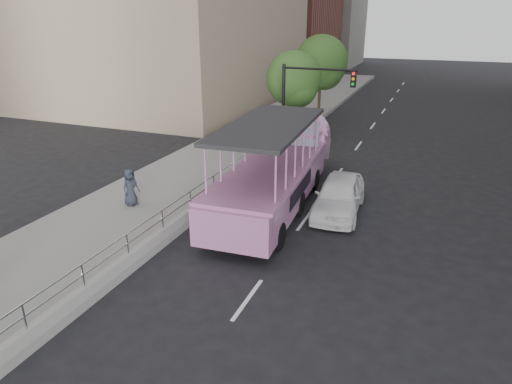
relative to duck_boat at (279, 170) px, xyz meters
The scene contains 11 objects.
ground 5.80m from the duck_boat, 82.65° to the right, with size 160.00×160.00×0.00m, color black.
sidewalk 6.81m from the duck_boat, 138.70° to the left, with size 5.50×80.00×0.30m, color gray.
kerb_wall 4.41m from the duck_boat, 123.84° to the right, with size 0.24×30.00×0.36m, color #A6A6A1.
guardrail 4.32m from the duck_boat, 123.84° to the right, with size 0.07×22.00×0.71m.
duck_boat is the anchor object (origin of this frame).
car 2.89m from the duck_boat, ahead, with size 1.83×4.53×1.54m, color white.
pedestrian_far 6.34m from the duck_boat, 146.46° to the right, with size 0.77×0.50×1.57m, color #252B37.
parking_sign 3.24m from the duck_boat, 134.68° to the left, with size 0.08×0.56×2.47m.
traffic_signal 7.29m from the duck_boat, 98.10° to the left, with size 4.20×0.32×5.20m.
street_tree_near 10.93m from the duck_boat, 104.01° to the left, with size 3.52×3.52×5.72m.
street_tree_far 16.77m from the duck_boat, 98.29° to the left, with size 3.97×3.97×6.45m.
Camera 1 is at (5.44, -12.34, 7.75)m, focal length 32.00 mm.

